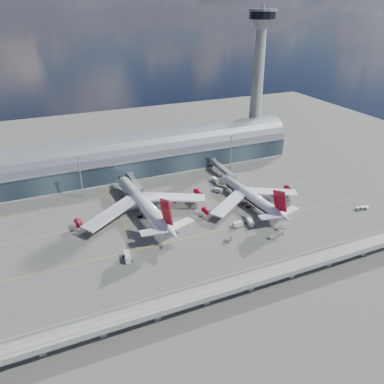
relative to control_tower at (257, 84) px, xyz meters
name	(u,v)px	position (x,y,z in m)	size (l,w,h in m)	color
ground	(196,224)	(-85.00, -83.00, -51.64)	(500.00, 500.00, 0.00)	#474744
taxi_lines	(181,205)	(-85.00, -60.89, -51.63)	(200.00, 80.12, 0.01)	gold
terminal	(150,155)	(-85.00, -5.01, -40.30)	(200.00, 30.00, 28.00)	#1F2C34
control_tower	(257,84)	(0.00, 0.00, 0.00)	(19.00, 19.00, 103.00)	gray
guideway	(251,279)	(-85.00, -138.00, -46.34)	(220.00, 8.50, 7.20)	gray
floodlight_mast_left	(81,176)	(-135.00, -28.00, -38.00)	(3.00, 0.70, 25.70)	gray
floodlight_mast_right	(231,152)	(-35.00, -28.00, -38.00)	(3.00, 0.70, 25.70)	gray
airliner_left	(144,204)	(-107.15, -62.73, -44.83)	(74.39, 78.22, 23.82)	white
airliner_right	(251,197)	(-47.51, -76.11, -46.33)	(61.68, 64.49, 20.45)	white
jet_bridge_left	(134,182)	(-103.92, -29.88, -46.46)	(4.40, 28.00, 7.25)	gray
jet_bridge_right	(221,168)	(-44.16, -31.82, -46.46)	(4.40, 32.00, 7.25)	gray
service_truck_0	(127,257)	(-126.04, -98.76, -50.04)	(3.31, 7.71, 3.10)	silver
service_truck_1	(237,224)	(-66.31, -93.91, -50.19)	(5.00, 2.59, 2.86)	silver
service_truck_2	(229,204)	(-59.58, -71.90, -50.32)	(7.16, 2.90, 2.52)	silver
service_truck_3	(250,222)	(-59.11, -94.88, -50.19)	(3.43, 6.19, 2.83)	silver
service_truck_4	(215,180)	(-52.92, -40.88, -50.12)	(2.89, 5.35, 3.02)	silver
service_truck_5	(218,190)	(-57.45, -54.23, -50.30)	(4.77, 5.62, 2.61)	silver
cargo_train_0	(229,239)	(-76.34, -103.54, -50.72)	(5.30, 3.98, 1.75)	gray
cargo_train_1	(277,235)	(-52.50, -109.54, -50.77)	(10.06, 4.26, 1.67)	gray
cargo_train_2	(362,208)	(7.54, -105.78, -50.74)	(7.83, 3.47, 1.71)	gray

